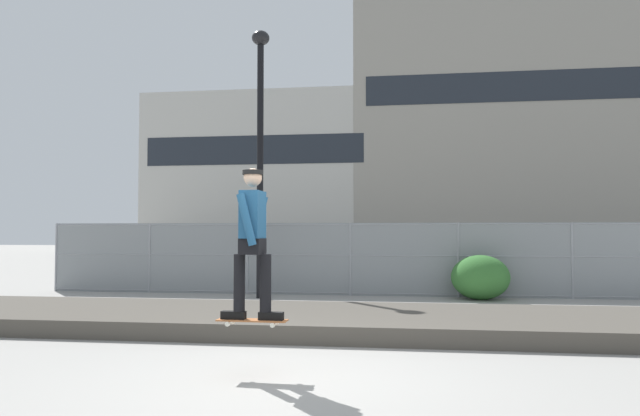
# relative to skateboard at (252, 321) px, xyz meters

# --- Properties ---
(ground_plane) EXTENTS (120.00, 120.00, 0.00)m
(ground_plane) POSITION_rel_skateboard_xyz_m (0.38, -0.18, -0.62)
(ground_plane) COLOR gray
(gravel_berm) EXTENTS (14.48, 3.00, 0.28)m
(gravel_berm) POSITION_rel_skateboard_xyz_m (0.38, 3.26, -0.48)
(gravel_berm) COLOR #4C473F
(gravel_berm) RESTS_ON ground_plane
(skateboard) EXTENTS (0.81, 0.23, 0.07)m
(skateboard) POSITION_rel_skateboard_xyz_m (0.00, 0.00, 0.00)
(skateboard) COLOR #9E5B33
(skater) EXTENTS (0.72, 0.59, 1.72)m
(skater) POSITION_rel_skateboard_xyz_m (-0.00, 0.00, 0.99)
(skater) COLOR black
(skater) RESTS_ON skateboard
(chain_fence) EXTENTS (16.25, 0.06, 1.85)m
(chain_fence) POSITION_rel_skateboard_xyz_m (0.38, 8.41, 0.32)
(chain_fence) COLOR gray
(chain_fence) RESTS_ON ground_plane
(street_lamp) EXTENTS (0.44, 0.44, 6.63)m
(street_lamp) POSITION_rel_skateboard_xyz_m (-1.77, 7.53, 3.52)
(street_lamp) COLOR black
(street_lamp) RESTS_ON ground_plane
(parked_car_near) EXTENTS (4.40, 1.96, 1.66)m
(parked_car_near) POSITION_rel_skateboard_xyz_m (-2.55, 10.92, 0.22)
(parked_car_near) COLOR #B7BABF
(parked_car_near) RESTS_ON ground_plane
(library_building) EXTENTS (20.83, 14.11, 14.01)m
(library_building) POSITION_rel_skateboard_xyz_m (-11.00, 49.37, 6.39)
(library_building) COLOR #B2AFA8
(library_building) RESTS_ON ground_plane
(office_block) EXTENTS (26.65, 15.80, 21.70)m
(office_block) POSITION_rel_skateboard_xyz_m (11.03, 50.18, 10.24)
(office_block) COLOR gray
(office_block) RESTS_ON ground_plane
(shrub_left) EXTENTS (1.38, 1.13, 1.07)m
(shrub_left) POSITION_rel_skateboard_xyz_m (3.54, 7.90, -0.08)
(shrub_left) COLOR #336B2D
(shrub_left) RESTS_ON ground_plane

